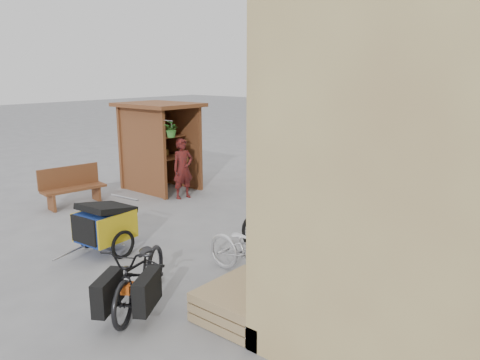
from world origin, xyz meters
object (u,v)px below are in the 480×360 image
Objects in this scene: bike_2 at (316,218)px; bike_7 at (372,188)px; pallet_stack at (245,302)px; bike_5 at (357,200)px; bike_1 at (279,233)px; bike_3 at (315,212)px; shopping_carts at (435,177)px; cargo_bike at (140,274)px; bike_4 at (349,207)px; bike_6 at (374,198)px; bike_0 at (252,250)px; child_trailer at (105,224)px; kiosk at (157,134)px; bench at (72,186)px.

bike_7 is at bearing -6.49° from bike_2.
bike_5 reaches higher than pallet_stack.
bike_3 is (-0.20, 1.51, -0.02)m from bike_1.
pallet_stack is 0.72× the size of bike_5.
bike_1 is at bearing -96.41° from shopping_carts.
pallet_stack is 5.82m from bike_7.
cargo_bike is 5.49m from bike_5.
bike_3 is at bearing 174.55° from bike_5.
shopping_carts reaches higher than bike_4.
bike_3 is 2.12m from bike_6.
bike_0 is (-0.68, -6.78, -0.09)m from shopping_carts.
bike_5 is at bearing 0.11° from bike_0.
bike_2 is at bearing 103.19° from pallet_stack.
bike_6 is (0.12, 0.62, -0.07)m from bike_5.
child_trailer is at bearing 150.99° from bike_5.
shopping_carts is at bearing -5.70° from bike_0.
bike_5 is (-0.01, 0.40, 0.06)m from bike_4.
bike_7 is (-0.24, 0.41, 0.11)m from bike_6.
bike_6 is at bearing 96.02° from pallet_stack.
bike_1 is 0.98× the size of bike_2.
bike_4 is at bearing 7.16° from bike_1.
kiosk is 1.49× the size of child_trailer.
shopping_carts is at bearing -10.84° from bike_5.
bike_1 is (-0.68, -6.04, -0.01)m from shopping_carts.
pallet_stack is 0.61× the size of cargo_bike.
bike_1 is 2.98m from bike_5.
cargo_bike reaches higher than shopping_carts.
bike_4 is at bearing -4.72° from bike_3.
child_trailer is at bearing -14.14° from bench.
bike_2 is at bearing 41.67° from child_trailer.
bike_6 is (-0.56, 5.35, 0.22)m from pallet_stack.
bench is 0.84× the size of bike_1.
bike_6 is (0.74, 6.07, -0.07)m from cargo_bike.
child_trailer is 1.01× the size of bike_4.
kiosk is at bearing 97.20° from bike_6.
cargo_bike reaches higher than bike_0.
pallet_stack is 0.67× the size of bike_7.
bike_0 is 3.73m from bike_5.
bike_2 reaches higher than bike_5.
shopping_carts is 1.10× the size of bike_4.
pallet_stack is 1.52m from cargo_bike.
cargo_bike is 6.51m from bike_7.
shopping_carts is 0.96× the size of bike_2.
bike_4 is at bearing -157.15° from bike_7.
bench is 9.20m from shopping_carts.
bike_5 is (2.73, 4.57, -0.04)m from child_trailer.
kiosk reaches higher than child_trailer.
bike_7 reaches higher than shopping_carts.
bike_1 reaches higher than cargo_bike.
bike_0 is 1.08× the size of bike_4.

